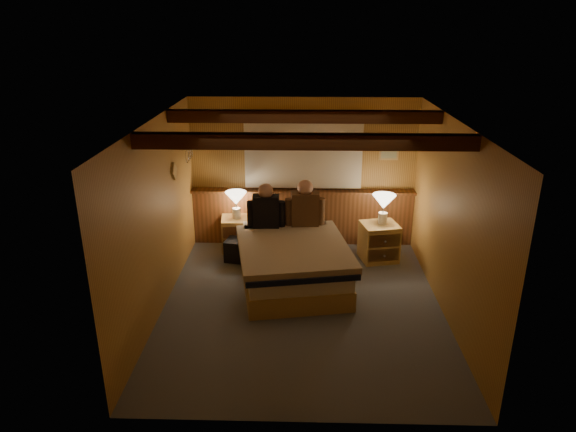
{
  "coord_description": "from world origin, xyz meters",
  "views": [
    {
      "loc": [
        -0.02,
        -5.87,
        3.48
      ],
      "look_at": [
        -0.2,
        0.4,
        1.1
      ],
      "focal_mm": 32.0,
      "sensor_mm": 36.0,
      "label": 1
    }
  ],
  "objects_px": {
    "nightstand_right": "(379,242)",
    "person_right": "(305,206)",
    "duffel_bag": "(244,250)",
    "nightstand_left": "(237,233)",
    "lamp_right": "(384,203)",
    "bed": "(292,262)",
    "lamp_left": "(236,200)",
    "person_left": "(266,209)"
  },
  "relations": [
    {
      "from": "lamp_left",
      "to": "duffel_bag",
      "type": "bearing_deg",
      "value": -69.96
    },
    {
      "from": "bed",
      "to": "nightstand_left",
      "type": "bearing_deg",
      "value": 118.19
    },
    {
      "from": "nightstand_left",
      "to": "lamp_right",
      "type": "distance_m",
      "value": 2.38
    },
    {
      "from": "nightstand_left",
      "to": "lamp_right",
      "type": "bearing_deg",
      "value": -13.64
    },
    {
      "from": "nightstand_right",
      "to": "lamp_left",
      "type": "bearing_deg",
      "value": 159.65
    },
    {
      "from": "nightstand_left",
      "to": "person_right",
      "type": "xyz_separation_m",
      "value": [
        1.08,
        -0.49,
        0.65
      ]
    },
    {
      "from": "lamp_right",
      "to": "person_left",
      "type": "height_order",
      "value": "person_left"
    },
    {
      "from": "lamp_left",
      "to": "person_right",
      "type": "relative_size",
      "value": 0.61
    },
    {
      "from": "person_left",
      "to": "person_right",
      "type": "relative_size",
      "value": 0.95
    },
    {
      "from": "lamp_left",
      "to": "person_right",
      "type": "xyz_separation_m",
      "value": [
        1.08,
        -0.49,
        0.08
      ]
    },
    {
      "from": "lamp_left",
      "to": "person_right",
      "type": "height_order",
      "value": "person_right"
    },
    {
      "from": "lamp_left",
      "to": "person_left",
      "type": "height_order",
      "value": "person_left"
    },
    {
      "from": "lamp_right",
      "to": "duffel_bag",
      "type": "bearing_deg",
      "value": -176.67
    },
    {
      "from": "person_right",
      "to": "duffel_bag",
      "type": "bearing_deg",
      "value": 171.92
    },
    {
      "from": "bed",
      "to": "lamp_left",
      "type": "distance_m",
      "value": 1.56
    },
    {
      "from": "nightstand_right",
      "to": "person_left",
      "type": "height_order",
      "value": "person_left"
    },
    {
      "from": "nightstand_right",
      "to": "person_right",
      "type": "xyz_separation_m",
      "value": [
        -1.15,
        -0.16,
        0.63
      ]
    },
    {
      "from": "person_right",
      "to": "nightstand_right",
      "type": "bearing_deg",
      "value": 3.96
    },
    {
      "from": "lamp_right",
      "to": "person_left",
      "type": "xyz_separation_m",
      "value": [
        -1.76,
        -0.28,
        -0.01
      ]
    },
    {
      "from": "lamp_right",
      "to": "bed",
      "type": "bearing_deg",
      "value": -147.7
    },
    {
      "from": "bed",
      "to": "person_right",
      "type": "distance_m",
      "value": 0.91
    },
    {
      "from": "nightstand_right",
      "to": "person_right",
      "type": "distance_m",
      "value": 1.32
    },
    {
      "from": "nightstand_right",
      "to": "nightstand_left",
      "type": "bearing_deg",
      "value": 159.53
    },
    {
      "from": "bed",
      "to": "lamp_right",
      "type": "xyz_separation_m",
      "value": [
        1.36,
        0.86,
        0.58
      ]
    },
    {
      "from": "lamp_left",
      "to": "lamp_right",
      "type": "distance_m",
      "value": 2.29
    },
    {
      "from": "lamp_right",
      "to": "duffel_bag",
      "type": "xyz_separation_m",
      "value": [
        -2.12,
        -0.12,
        -0.74
      ]
    },
    {
      "from": "nightstand_left",
      "to": "lamp_left",
      "type": "height_order",
      "value": "lamp_left"
    },
    {
      "from": "bed",
      "to": "nightstand_left",
      "type": "height_order",
      "value": "bed"
    },
    {
      "from": "nightstand_left",
      "to": "person_left",
      "type": "distance_m",
      "value": 1.0
    },
    {
      "from": "bed",
      "to": "lamp_right",
      "type": "bearing_deg",
      "value": 22.3
    },
    {
      "from": "nightstand_right",
      "to": "bed",
      "type": "bearing_deg",
      "value": -159.97
    },
    {
      "from": "duffel_bag",
      "to": "bed",
      "type": "bearing_deg",
      "value": -33.09
    },
    {
      "from": "lamp_left",
      "to": "lamp_right",
      "type": "xyz_separation_m",
      "value": [
        2.27,
        -0.3,
        0.07
      ]
    },
    {
      "from": "person_right",
      "to": "duffel_bag",
      "type": "distance_m",
      "value": 1.2
    },
    {
      "from": "nightstand_left",
      "to": "lamp_left",
      "type": "xyz_separation_m",
      "value": [
        0.0,
        -0.0,
        0.58
      ]
    },
    {
      "from": "lamp_left",
      "to": "person_left",
      "type": "xyz_separation_m",
      "value": [
        0.51,
        -0.57,
        0.06
      ]
    },
    {
      "from": "lamp_right",
      "to": "person_right",
      "type": "xyz_separation_m",
      "value": [
        -1.19,
        -0.19,
        0.01
      ]
    },
    {
      "from": "nightstand_left",
      "to": "bed",
      "type": "bearing_deg",
      "value": -57.9
    },
    {
      "from": "nightstand_right",
      "to": "duffel_bag",
      "type": "bearing_deg",
      "value": 170.52
    },
    {
      "from": "person_right",
      "to": "duffel_bag",
      "type": "xyz_separation_m",
      "value": [
        -0.93,
        0.07,
        -0.75
      ]
    },
    {
      "from": "person_left",
      "to": "person_right",
      "type": "height_order",
      "value": "person_right"
    },
    {
      "from": "nightstand_right",
      "to": "person_right",
      "type": "height_order",
      "value": "person_right"
    }
  ]
}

